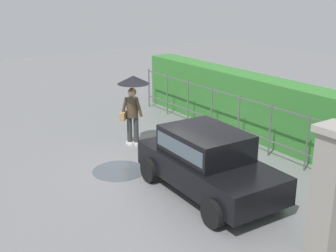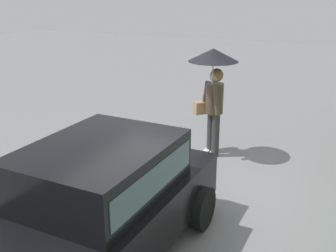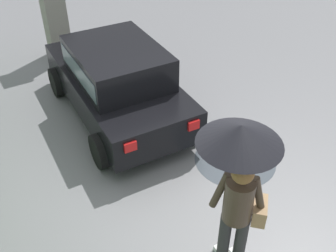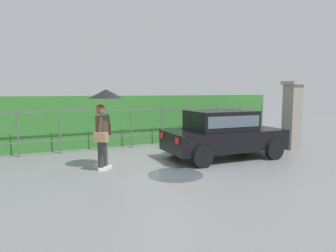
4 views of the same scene
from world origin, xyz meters
name	(u,v)px [view 1 (image 1 of 4)]	position (x,y,z in m)	size (l,w,h in m)	color
ground_plane	(168,166)	(0.00, 0.00, 0.00)	(40.00, 40.00, 0.00)	slate
car	(207,160)	(1.71, -0.11, 0.80)	(3.80, 1.99, 1.48)	black
pedestrian	(133,94)	(-1.92, 0.08, 1.56)	(0.93, 0.93, 2.12)	#333333
gate_pillar	(330,192)	(4.81, 0.02, 1.24)	(0.60, 0.60, 2.42)	gray
fence_section	(254,122)	(0.34, 2.74, 0.83)	(11.27, 0.05, 1.50)	#59605B
hedge_row	(276,113)	(0.34, 3.66, 0.95)	(12.22, 0.90, 1.90)	#387F33
puddle_near	(119,171)	(-0.50, -1.21, 0.00)	(1.37, 1.37, 0.00)	#4C545B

